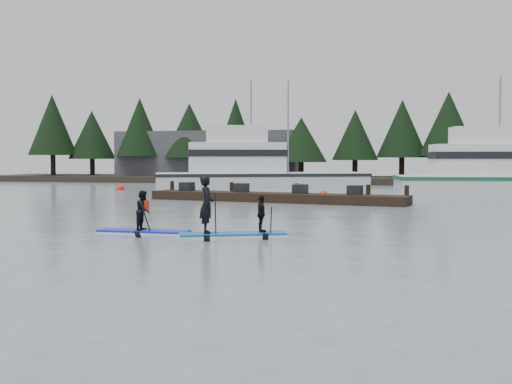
% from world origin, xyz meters
% --- Properties ---
extents(ground, '(160.00, 160.00, 0.00)m').
position_xyz_m(ground, '(0.00, 0.00, 0.00)').
color(ground, slate).
rests_on(ground, ground).
extents(far_shore, '(70.00, 8.00, 0.60)m').
position_xyz_m(far_shore, '(0.00, 42.00, 0.30)').
color(far_shore, '#2D281E').
rests_on(far_shore, ground).
extents(treeline, '(60.00, 4.00, 8.00)m').
position_xyz_m(treeline, '(0.00, 42.00, 0.00)').
color(treeline, black).
rests_on(treeline, ground).
extents(waterfront_building, '(18.00, 6.00, 5.00)m').
position_xyz_m(waterfront_building, '(-14.00, 44.00, 2.50)').
color(waterfront_building, '#4C4C51').
rests_on(waterfront_building, ground).
extents(fishing_boat_large, '(16.96, 10.21, 9.41)m').
position_xyz_m(fishing_boat_large, '(-6.16, 31.18, 0.70)').
color(fishing_boat_large, silver).
rests_on(fishing_boat_large, ground).
extents(fishing_boat_medium, '(15.41, 6.47, 8.83)m').
position_xyz_m(fishing_boat_medium, '(11.86, 28.11, 0.63)').
color(fishing_boat_medium, silver).
rests_on(fishing_boat_medium, ground).
extents(floating_dock, '(14.67, 4.61, 0.49)m').
position_xyz_m(floating_dock, '(-1.44, 16.25, 0.24)').
color(floating_dock, black).
rests_on(floating_dock, ground).
extents(buoy_b, '(0.58, 0.58, 0.58)m').
position_xyz_m(buoy_b, '(0.68, 20.31, 0.00)').
color(buoy_b, red).
rests_on(buoy_b, ground).
extents(buoy_a, '(0.56, 0.56, 0.56)m').
position_xyz_m(buoy_a, '(-15.12, 25.88, 0.00)').
color(buoy_a, red).
rests_on(buoy_a, ground).
extents(paddleboard_solo, '(2.97, 1.03, 1.84)m').
position_xyz_m(paddleboard_solo, '(-2.51, 1.10, 0.49)').
color(paddleboard_solo, '#1521C9').
rests_on(paddleboard_solo, ground).
extents(paddleboard_duo, '(3.32, 2.02, 2.39)m').
position_xyz_m(paddleboard_duo, '(0.29, 0.92, 0.65)').
color(paddleboard_duo, '#115FA5').
rests_on(paddleboard_duo, ground).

